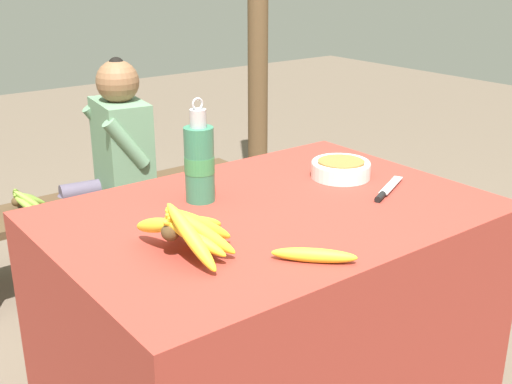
{
  "coord_description": "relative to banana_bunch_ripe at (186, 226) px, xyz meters",
  "views": [
    {
      "loc": [
        -1.09,
        -1.35,
        1.44
      ],
      "look_at": [
        -0.01,
        0.05,
        0.8
      ],
      "focal_mm": 45.0,
      "sensor_mm": 36.0,
      "label": 1
    }
  ],
  "objects": [
    {
      "name": "serving_bowl",
      "position": [
        0.71,
        0.18,
        -0.04
      ],
      "size": [
        0.2,
        0.2,
        0.06
      ],
      "color": "white",
      "rests_on": "market_counter"
    },
    {
      "name": "market_counter",
      "position": [
        0.35,
        0.1,
        -0.45
      ],
      "size": [
        1.26,
        0.89,
        0.76
      ],
      "color": "maroon",
      "rests_on": "ground_plane"
    },
    {
      "name": "banana_bunch_ripe",
      "position": [
        0.0,
        0.0,
        0.0
      ],
      "size": [
        0.21,
        0.32,
        0.15
      ],
      "color": "#4C381E",
      "rests_on": "market_counter"
    },
    {
      "name": "banana_bunch_green",
      "position": [
        0.05,
        1.45,
        -0.38
      ],
      "size": [
        0.16,
        0.26,
        0.13
      ],
      "color": "#4C381E",
      "rests_on": "wooden_bench"
    },
    {
      "name": "loose_banana_front",
      "position": [
        0.21,
        -0.23,
        -0.05
      ],
      "size": [
        0.17,
        0.17,
        0.03
      ],
      "rotation": [
        0.0,
        0.0,
        -0.8
      ],
      "color": "yellow",
      "rests_on": "market_counter"
    },
    {
      "name": "wooden_bench",
      "position": [
        0.43,
        1.45,
        -0.5
      ],
      "size": [
        1.51,
        0.32,
        0.39
      ],
      "color": "#4C3823",
      "rests_on": "ground_plane"
    },
    {
      "name": "knife",
      "position": [
        0.71,
        -0.02,
        -0.06
      ],
      "size": [
        0.22,
        0.12,
        0.02
      ],
      "rotation": [
        0.0,
        0.0,
        0.45
      ],
      "color": "#BCBCC1",
      "rests_on": "market_counter"
    },
    {
      "name": "seated_vendor",
      "position": [
        0.47,
        1.42,
        -0.24
      ],
      "size": [
        0.43,
        0.41,
        1.03
      ],
      "rotation": [
        0.0,
        0.0,
        3.0
      ],
      "color": "#564C60",
      "rests_on": "ground_plane"
    },
    {
      "name": "water_bottle",
      "position": [
        0.22,
        0.28,
        0.05
      ],
      "size": [
        0.09,
        0.09,
        0.31
      ],
      "color": "#337556",
      "rests_on": "market_counter"
    }
  ]
}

